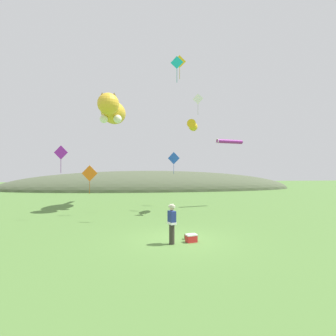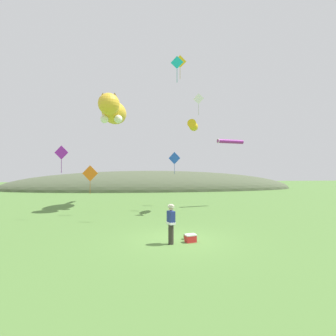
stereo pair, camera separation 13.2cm
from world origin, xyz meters
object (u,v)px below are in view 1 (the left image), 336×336
object	(u,v)px
kite_diamond_teal	(177,63)
kite_diamond_white	(198,99)
kite_fish_windsock	(193,126)
festival_attendant	(172,223)
kite_diamond_gold	(180,62)
picnic_cooler	(191,238)
kite_spool	(186,237)
kite_giant_cat	(112,112)
kite_diamond_violet	(61,153)
kite_diamond_blue	(174,158)
kite_diamond_orange	(90,174)
kite_tube_streamer	(229,142)

from	to	relation	value
kite_diamond_teal	kite_diamond_white	bearing A→B (deg)	60.19
kite_fish_windsock	festival_attendant	bearing A→B (deg)	-108.15
festival_attendant	kite_diamond_gold	xyz separation A→B (m)	(1.83, 9.05, 10.99)
picnic_cooler	kite_diamond_gold	distance (m)	14.73
kite_spool	kite_giant_cat	world-z (taller)	kite_giant_cat
kite_diamond_white	kite_diamond_violet	distance (m)	11.47
kite_diamond_teal	kite_diamond_white	world-z (taller)	kite_diamond_teal
picnic_cooler	kite_diamond_violet	xyz separation A→B (m)	(-7.53, 6.39, 4.26)
kite_diamond_blue	kite_diamond_orange	world-z (taller)	kite_diamond_blue
kite_spool	kite_diamond_blue	bearing A→B (deg)	84.92
kite_spool	kite_diamond_white	distance (m)	12.88
kite_spool	kite_diamond_blue	world-z (taller)	kite_diamond_blue
picnic_cooler	kite_fish_windsock	world-z (taller)	kite_fish_windsock
kite_diamond_blue	kite_diamond_violet	size ratio (longest dim) A/B	1.11
picnic_cooler	kite_diamond_violet	bearing A→B (deg)	139.68
kite_diamond_teal	kite_diamond_blue	xyz separation A→B (m)	(0.78, 7.07, -5.97)
kite_diamond_teal	kite_diamond_orange	distance (m)	9.84
festival_attendant	kite_diamond_teal	bearing A→B (deg)	78.89
kite_diamond_white	festival_attendant	bearing A→B (deg)	-109.87
picnic_cooler	kite_giant_cat	xyz separation A→B (m)	(-4.63, 11.68, 8.25)
kite_diamond_gold	kite_spool	bearing A→B (deg)	-97.11
kite_spool	kite_diamond_teal	size ratio (longest dim) A/B	0.14
kite_diamond_teal	kite_diamond_white	size ratio (longest dim) A/B	0.98
kite_tube_streamer	kite_diamond_violet	distance (m)	14.32
kite_tube_streamer	kite_fish_windsock	bearing A→B (deg)	-144.50
picnic_cooler	kite_diamond_teal	size ratio (longest dim) A/B	0.32
kite_giant_cat	kite_diamond_gold	xyz separation A→B (m)	(5.53, -2.86, 3.51)
kite_diamond_blue	kite_diamond_orange	distance (m)	8.22
kite_diamond_teal	kite_diamond_blue	size ratio (longest dim) A/B	0.86
kite_diamond_white	kite_fish_windsock	bearing A→B (deg)	-123.36
picnic_cooler	kite_diamond_gold	bearing A→B (deg)	84.16
kite_tube_streamer	kite_diamond_violet	xyz separation A→B (m)	(-13.41, -4.81, -1.44)
festival_attendant	kite_diamond_violet	bearing A→B (deg)	134.90
festival_attendant	picnic_cooler	bearing A→B (deg)	13.78
festival_attendant	kite_spool	distance (m)	1.37
kite_diamond_blue	kite_diamond_white	xyz separation A→B (m)	(1.61, -2.89, 4.78)
kite_diamond_blue	kite_fish_windsock	bearing A→B (deg)	-75.85
kite_giant_cat	kite_diamond_orange	world-z (taller)	kite_giant_cat
festival_attendant	kite_diamond_blue	distance (m)	13.03
kite_spool	kite_fish_windsock	world-z (taller)	kite_fish_windsock
festival_attendant	kite_diamond_orange	distance (m)	9.67
kite_giant_cat	kite_diamond_gold	world-z (taller)	kite_diamond_gold
picnic_cooler	kite_giant_cat	distance (m)	15.03
kite_fish_windsock	kite_diamond_teal	size ratio (longest dim) A/B	1.45
festival_attendant	kite_tube_streamer	bearing A→B (deg)	59.20
kite_tube_streamer	kite_diamond_blue	xyz separation A→B (m)	(-4.98, 1.00, -1.52)
kite_diamond_white	kite_tube_streamer	bearing A→B (deg)	29.26
kite_spool	kite_giant_cat	distance (m)	14.63
kite_giant_cat	kite_diamond_violet	world-z (taller)	kite_giant_cat
kite_giant_cat	kite_diamond_white	distance (m)	7.56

